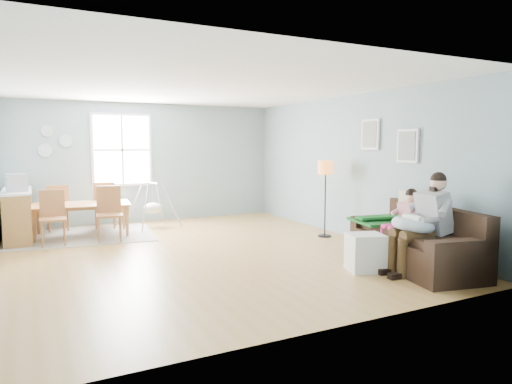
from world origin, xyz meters
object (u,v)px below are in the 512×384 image
toddler (405,214)px  storage_cube (365,253)px  chair_sw (53,214)px  monitor (16,183)px  chair_ne (105,202)px  chair_se (109,210)px  sofa (418,245)px  counter (18,215)px  father (424,219)px  baby_swing (153,207)px  chair_nw (58,205)px  dining_table (82,220)px  floor_lamp (326,174)px

toddler → storage_cube: bearing=-175.2°
chair_sw → monitor: 0.88m
chair_ne → chair_se: bearing=-95.4°
sofa → counter: bearing=137.9°
chair_sw → father: bearing=-43.6°
chair_ne → monitor: monitor is taller
chair_se → monitor: monitor is taller
father → baby_swing: (-2.44, 5.19, -0.32)m
chair_se → counter: bearing=150.9°
toddler → storage_cube: toddler is taller
counter → monitor: bearing=-88.1°
chair_nw → chair_ne: (0.92, -0.10, 0.02)m
baby_swing → toddler: bearing=-61.0°
dining_table → chair_se: chair_se is taller
father → storage_cube: bearing=146.1°
father → chair_se: 5.44m
chair_nw → monitor: bearing=-129.1°
father → chair_nw: (-4.30, 5.54, -0.20)m
chair_se → chair_ne: (0.12, 1.28, -0.01)m
toddler → baby_swing: toddler is taller
sofa → monitor: (-5.20, 4.39, 0.78)m
father → chair_sw: bearing=136.4°
storage_cube → baby_swing: (-1.79, 4.76, 0.16)m
storage_cube → chair_nw: bearing=125.6°
toddler → baby_swing: size_ratio=0.83×
storage_cube → chair_nw: 6.28m
dining_table → chair_ne: (0.53, 0.59, 0.25)m
father → toddler: bearing=72.2°
sofa → floor_lamp: size_ratio=1.58×
father → chair_nw: size_ratio=1.46×
floor_lamp → monitor: 5.63m
sofa → father: (-0.20, -0.28, 0.44)m
chair_nw → storage_cube: bearing=-54.4°
chair_nw → dining_table: bearing=-60.7°
sofa → dining_table: 6.14m
chair_se → baby_swing: chair_se is taller
father → baby_swing: bearing=115.2°
toddler → counter: toddler is taller
chair_nw → counter: chair_nw is taller
chair_se → chair_nw: (-0.79, 1.38, -0.03)m
chair_se → monitor: 1.66m
toddler → chair_sw: size_ratio=0.94×
sofa → floor_lamp: 2.56m
storage_cube → chair_sw: bearing=135.0°
chair_nw → floor_lamp: bearing=-32.1°
toddler → dining_table: bearing=133.2°
chair_ne → chair_nw: bearing=173.7°
sofa → storage_cube: sofa is taller
dining_table → monitor: monitor is taller
chair_sw → monitor: monitor is taller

